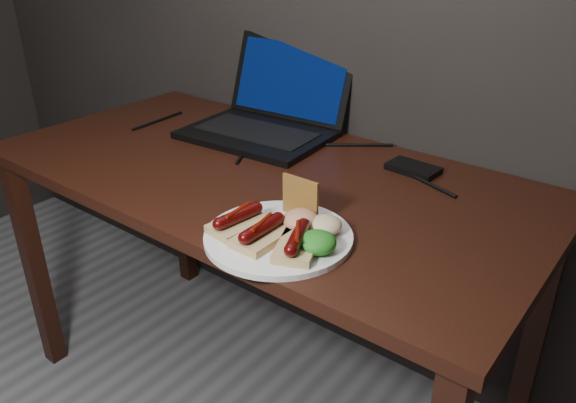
# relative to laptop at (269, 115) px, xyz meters

# --- Properties ---
(desk) EXTENTS (1.40, 0.70, 0.75)m
(desk) POSITION_rel_laptop_xyz_m (0.16, -0.23, -0.14)
(desk) COLOR #34150D
(desk) RESTS_ON ground
(laptop) EXTENTS (0.42, 0.39, 0.25)m
(laptop) POSITION_rel_laptop_xyz_m (0.00, 0.00, 0.00)
(laptop) COLOR black
(laptop) RESTS_ON desk
(hard_drive) EXTENTS (0.13, 0.08, 0.02)m
(hard_drive) POSITION_rel_laptop_xyz_m (0.46, -0.01, -0.04)
(hard_drive) COLOR black
(hard_drive) RESTS_ON desk
(desk_cables) EXTENTS (0.94, 0.36, 0.01)m
(desk_cables) POSITION_rel_laptop_xyz_m (0.10, -0.08, -0.05)
(desk_cables) COLOR black
(desk_cables) RESTS_ON desk
(plate) EXTENTS (0.33, 0.33, 0.01)m
(plate) POSITION_rel_laptop_xyz_m (0.41, -0.46, -0.05)
(plate) COLOR white
(plate) RESTS_ON desk
(bread_sausage_left) EXTENTS (0.08, 0.12, 0.04)m
(bread_sausage_left) POSITION_rel_laptop_xyz_m (0.33, -0.49, -0.02)
(bread_sausage_left) COLOR #D2B57B
(bread_sausage_left) RESTS_ON plate
(bread_sausage_center) EXTENTS (0.07, 0.12, 0.04)m
(bread_sausage_center) POSITION_rel_laptop_xyz_m (0.40, -0.50, -0.02)
(bread_sausage_center) COLOR #D2B57B
(bread_sausage_center) RESTS_ON plate
(bread_sausage_right) EXTENTS (0.11, 0.13, 0.04)m
(bread_sausage_right) POSITION_rel_laptop_xyz_m (0.47, -0.49, -0.02)
(bread_sausage_right) COLOR #D2B57B
(bread_sausage_right) RESTS_ON plate
(crispbread) EXTENTS (0.08, 0.01, 0.08)m
(crispbread) POSITION_rel_laptop_xyz_m (0.40, -0.38, 0.00)
(crispbread) COLOR #AB742E
(crispbread) RESTS_ON plate
(salad_greens) EXTENTS (0.07, 0.07, 0.04)m
(salad_greens) POSITION_rel_laptop_xyz_m (0.50, -0.47, -0.02)
(salad_greens) COLOR #1B5110
(salad_greens) RESTS_ON plate
(salsa_mound) EXTENTS (0.07, 0.07, 0.04)m
(salsa_mound) POSITION_rel_laptop_xyz_m (0.43, -0.42, -0.02)
(salsa_mound) COLOR #9E170F
(salsa_mound) RESTS_ON plate
(coleslaw_mound) EXTENTS (0.06, 0.06, 0.04)m
(coleslaw_mound) POSITION_rel_laptop_xyz_m (0.48, -0.41, -0.02)
(coleslaw_mound) COLOR beige
(coleslaw_mound) RESTS_ON plate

